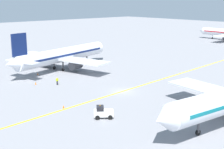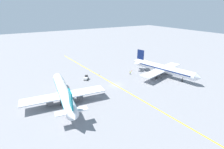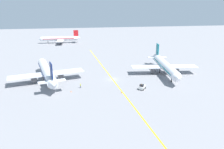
# 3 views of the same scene
# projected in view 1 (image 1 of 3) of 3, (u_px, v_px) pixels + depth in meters

# --- Properties ---
(ground_plane) EXTENTS (400.00, 400.00, 0.00)m
(ground_plane) POSITION_uv_depth(u_px,v_px,m) (123.00, 91.00, 62.23)
(ground_plane) COLOR gray
(apron_yellow_centreline) EXTENTS (9.27, 119.70, 0.01)m
(apron_yellow_centreline) POSITION_uv_depth(u_px,v_px,m) (123.00, 91.00, 62.23)
(apron_yellow_centreline) COLOR yellow
(apron_yellow_centreline) RESTS_ON ground
(airplane_at_gate) EXTENTS (28.44, 35.18, 10.60)m
(airplane_at_gate) POSITION_uv_depth(u_px,v_px,m) (62.00, 55.00, 81.16)
(airplane_at_gate) COLOR silver
(airplane_at_gate) RESTS_ON ground
(baggage_tug_white) EXTENTS (3.04, 3.28, 2.11)m
(baggage_tug_white) POSITION_uv_depth(u_px,v_px,m) (103.00, 112.00, 48.09)
(baggage_tug_white) COLOR white
(baggage_tug_white) RESTS_ON ground
(ground_crew_worker) EXTENTS (0.24, 0.58, 1.68)m
(ground_crew_worker) POSITION_uv_depth(u_px,v_px,m) (57.00, 81.00, 66.74)
(ground_crew_worker) COLOR #23232D
(ground_crew_worker) RESTS_ON ground
(traffic_cone_near_nose) EXTENTS (0.32, 0.32, 0.55)m
(traffic_cone_near_nose) POSITION_uv_depth(u_px,v_px,m) (38.00, 74.00, 75.76)
(traffic_cone_near_nose) COLOR orange
(traffic_cone_near_nose) RESTS_ON ground
(traffic_cone_mid_apron) EXTENTS (0.32, 0.32, 0.55)m
(traffic_cone_mid_apron) POSITION_uv_depth(u_px,v_px,m) (36.00, 83.00, 67.17)
(traffic_cone_mid_apron) COLOR orange
(traffic_cone_mid_apron) RESTS_ON ground
(traffic_cone_by_wingtip) EXTENTS (0.32, 0.32, 0.55)m
(traffic_cone_by_wingtip) POSITION_uv_depth(u_px,v_px,m) (64.00, 107.00, 52.50)
(traffic_cone_by_wingtip) COLOR orange
(traffic_cone_by_wingtip) RESTS_ON ground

